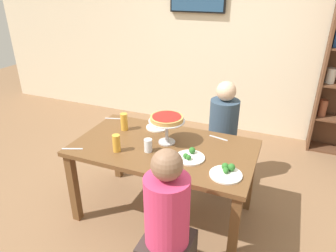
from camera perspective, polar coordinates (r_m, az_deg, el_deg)
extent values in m
plane|color=#846042|center=(3.12, -0.73, -15.71)|extent=(12.00, 12.00, 0.00)
cube|color=beige|center=(4.50, 10.68, 16.69)|extent=(8.00, 0.12, 2.80)
cube|color=brown|center=(2.70, -0.81, -4.11)|extent=(1.57, 0.88, 0.04)
cube|color=brown|center=(2.96, -17.09, -10.90)|extent=(0.07, 0.07, 0.70)
cube|color=brown|center=(2.46, 12.09, -18.87)|extent=(0.07, 0.07, 0.70)
cube|color=brown|center=(3.47, -9.38, -4.26)|extent=(0.07, 0.07, 0.70)
cube|color=brown|center=(3.06, 14.94, -9.31)|extent=(0.07, 0.07, 0.70)
cube|color=brown|center=(4.26, 27.03, 9.79)|extent=(0.03, 0.30, 2.20)
cylinder|color=brown|center=(4.41, 26.79, 3.04)|extent=(0.10, 0.10, 0.22)
cylinder|color=silver|center=(4.29, 27.97, 8.25)|extent=(0.11, 0.11, 0.18)
cube|color=#382D28|center=(3.49, 9.66, -6.53)|extent=(0.34, 0.34, 0.45)
cylinder|color=#33475B|center=(3.27, 10.26, 0.57)|extent=(0.30, 0.30, 0.50)
sphere|color=beige|center=(3.14, 10.76, 6.38)|extent=(0.20, 0.20, 0.20)
cylinder|color=#D63866|center=(2.06, -0.19, -15.45)|extent=(0.30, 0.30, 0.50)
sphere|color=#846047|center=(1.85, -0.21, -7.23)|extent=(0.20, 0.20, 0.20)
cylinder|color=silver|center=(2.74, -0.18, -2.97)|extent=(0.15, 0.15, 0.01)
cylinder|color=silver|center=(2.69, -0.18, -1.02)|extent=(0.03, 0.03, 0.20)
cylinder|color=silver|center=(2.65, -0.18, 0.96)|extent=(0.32, 0.32, 0.01)
cylinder|color=tan|center=(2.64, -0.18, 1.39)|extent=(0.29, 0.29, 0.04)
cylinder|color=maroon|center=(2.63, -0.18, 1.79)|extent=(0.25, 0.25, 0.00)
cylinder|color=white|center=(2.51, 4.10, -5.87)|extent=(0.24, 0.24, 0.01)
sphere|color=#2D7028|center=(2.48, 3.29, -5.55)|extent=(0.04, 0.04, 0.04)
sphere|color=#2D7028|center=(2.55, 4.49, -4.52)|extent=(0.05, 0.05, 0.05)
sphere|color=#2D7028|center=(2.46, 3.84, -5.84)|extent=(0.04, 0.04, 0.04)
cylinder|color=white|center=(3.01, -2.00, -0.23)|extent=(0.22, 0.22, 0.01)
sphere|color=#2D7028|center=(3.02, -1.74, 0.53)|extent=(0.05, 0.05, 0.05)
sphere|color=#2D7028|center=(3.02, -1.81, 0.39)|extent=(0.04, 0.04, 0.04)
cylinder|color=white|center=(2.34, 10.66, -8.87)|extent=(0.24, 0.24, 0.01)
sphere|color=#2D7028|center=(2.37, 11.68, -7.51)|extent=(0.06, 0.06, 0.06)
sphere|color=#2D7028|center=(2.33, 10.71, -8.23)|extent=(0.04, 0.04, 0.04)
sphere|color=#2D7028|center=(2.34, 10.68, -8.02)|extent=(0.04, 0.04, 0.04)
sphere|color=#2D7028|center=(2.37, 10.56, -7.37)|extent=(0.06, 0.06, 0.06)
cylinder|color=gold|center=(2.97, -8.15, 0.78)|extent=(0.07, 0.07, 0.17)
cylinder|color=gold|center=(2.61, -9.55, -3.16)|extent=(0.07, 0.07, 0.15)
cylinder|color=white|center=(2.59, -3.70, -3.62)|extent=(0.07, 0.07, 0.11)
cube|color=silver|center=(2.76, -17.33, -4.06)|extent=(0.17, 0.08, 0.00)
cube|color=silver|center=(2.85, 9.36, -2.21)|extent=(0.18, 0.05, 0.00)
cube|color=silver|center=(3.26, -10.07, 1.37)|extent=(0.18, 0.07, 0.00)
cube|color=silver|center=(2.37, -1.21, -8.00)|extent=(0.18, 0.05, 0.00)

